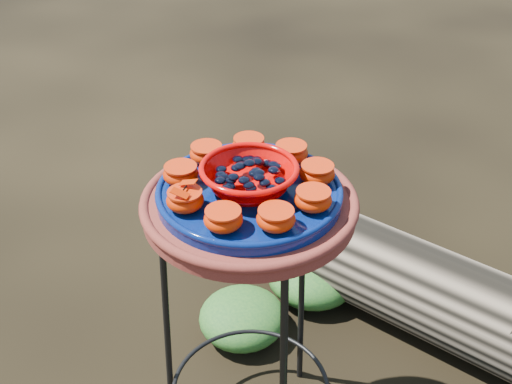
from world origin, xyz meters
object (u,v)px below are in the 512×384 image
Objects in this scene: terracotta_saucer at (249,206)px; driftwood_log at (387,273)px; red_bowl at (249,178)px; plant_stand at (250,332)px; cobalt_plate at (249,194)px.

terracotta_saucer reaches higher than driftwood_log.
red_bowl is at bearing -93.36° from driftwood_log.
plant_stand is at bearing 0.00° from red_bowl.
cobalt_plate is at bearing 0.00° from plant_stand.
cobalt_plate is 0.88m from driftwood_log.
terracotta_saucer reaches higher than plant_stand.
terracotta_saucer is 2.33× the size of red_bowl.
plant_stand is at bearing -93.36° from driftwood_log.
red_bowl reaches higher than cobalt_plate.
plant_stand is 0.40m from cobalt_plate.
red_bowl reaches higher than terracotta_saucer.
red_bowl is (0.00, 0.00, 0.44)m from plant_stand.
cobalt_plate is 0.25× the size of driftwood_log.
terracotta_saucer is (0.00, 0.00, 0.37)m from plant_stand.
cobalt_plate is (0.00, 0.00, 0.03)m from terracotta_saucer.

